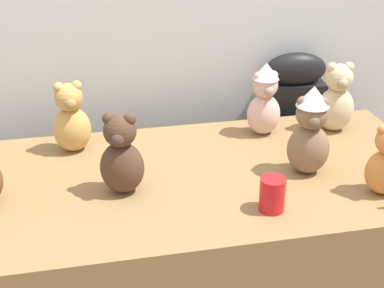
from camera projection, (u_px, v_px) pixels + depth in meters
The scene contains 8 objects.
display_table at pixel (192, 259), 2.03m from camera, with size 1.77×0.84×0.73m, color olive.
instrument_case at pixel (288, 150), 2.57m from camera, with size 0.29×0.14×0.97m.
teddy_bear_mocha at pixel (310, 132), 1.82m from camera, with size 0.17×0.16×0.32m.
teddy_bear_cocoa at pixel (121, 156), 1.71m from camera, with size 0.17×0.15×0.28m.
teddy_bear_honey at pixel (71, 119), 1.98m from camera, with size 0.15×0.13×0.27m.
teddy_bear_sand at pixel (336, 99), 2.15m from camera, with size 0.17×0.15×0.29m.
teddy_bear_blush at pixel (264, 100), 2.11m from camera, with size 0.14×0.12×0.30m.
party_cup_red at pixel (272, 194), 1.65m from camera, with size 0.08×0.08×0.11m, color red.
Camera 1 is at (-0.33, -1.34, 1.66)m, focal length 50.21 mm.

